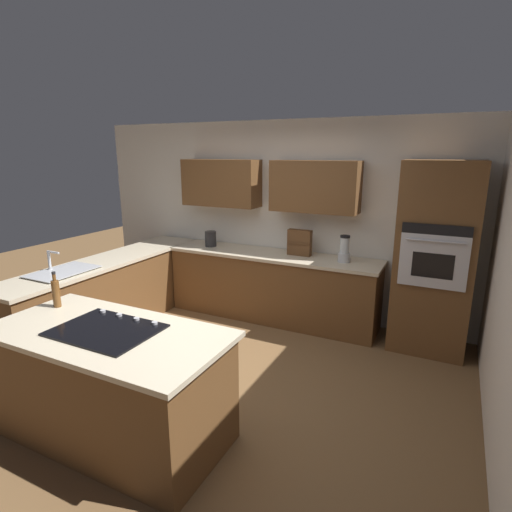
{
  "coord_description": "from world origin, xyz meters",
  "views": [
    {
      "loc": [
        -2.0,
        3.01,
        2.2
      ],
      "look_at": [
        -0.12,
        -0.8,
        1.1
      ],
      "focal_mm": 28.56,
      "sensor_mm": 36.0,
      "label": 1
    }
  ],
  "objects_px": {
    "cooktop": "(107,330)",
    "oil_bottle": "(56,293)",
    "blender": "(344,251)",
    "sink_unit": "(62,271)",
    "wall_oven": "(434,259)",
    "spice_rack": "(300,243)",
    "kettle": "(211,239)"
  },
  "relations": [
    {
      "from": "cooktop",
      "to": "oil_bottle",
      "type": "height_order",
      "value": "oil_bottle"
    },
    {
      "from": "blender",
      "to": "sink_unit",
      "type": "bearing_deg",
      "value": 34.25
    },
    {
      "from": "wall_oven",
      "to": "spice_rack",
      "type": "xyz_separation_m",
      "value": [
        1.6,
        -0.08,
        0.01
      ]
    },
    {
      "from": "spice_rack",
      "to": "oil_bottle",
      "type": "height_order",
      "value": "spice_rack"
    },
    {
      "from": "cooktop",
      "to": "blender",
      "type": "bearing_deg",
      "value": -111.97
    },
    {
      "from": "wall_oven",
      "to": "cooktop",
      "type": "relative_size",
      "value": 2.78
    },
    {
      "from": "wall_oven",
      "to": "oil_bottle",
      "type": "distance_m",
      "value": 3.81
    },
    {
      "from": "cooktop",
      "to": "kettle",
      "type": "bearing_deg",
      "value": -73.51
    },
    {
      "from": "oil_bottle",
      "to": "kettle",
      "type": "bearing_deg",
      "value": -88.69
    },
    {
      "from": "cooktop",
      "to": "blender",
      "type": "relative_size",
      "value": 2.32
    },
    {
      "from": "sink_unit",
      "to": "blender",
      "type": "bearing_deg",
      "value": -145.75
    },
    {
      "from": "blender",
      "to": "oil_bottle",
      "type": "bearing_deg",
      "value": 54.12
    },
    {
      "from": "oil_bottle",
      "to": "sink_unit",
      "type": "bearing_deg",
      "value": -40.8
    },
    {
      "from": "wall_oven",
      "to": "kettle",
      "type": "distance_m",
      "value": 2.9
    },
    {
      "from": "spice_rack",
      "to": "kettle",
      "type": "relative_size",
      "value": 1.56
    },
    {
      "from": "sink_unit",
      "to": "oil_bottle",
      "type": "height_order",
      "value": "oil_bottle"
    },
    {
      "from": "cooktop",
      "to": "kettle",
      "type": "height_order",
      "value": "kettle"
    },
    {
      "from": "blender",
      "to": "kettle",
      "type": "distance_m",
      "value": 1.9
    },
    {
      "from": "oil_bottle",
      "to": "spice_rack",
      "type": "bearing_deg",
      "value": -115.38
    },
    {
      "from": "wall_oven",
      "to": "kettle",
      "type": "relative_size",
      "value": 9.9
    },
    {
      "from": "sink_unit",
      "to": "cooktop",
      "type": "relative_size",
      "value": 0.92
    },
    {
      "from": "wall_oven",
      "to": "oil_bottle",
      "type": "height_order",
      "value": "wall_oven"
    },
    {
      "from": "cooktop",
      "to": "blender",
      "type": "height_order",
      "value": "blender"
    },
    {
      "from": "oil_bottle",
      "to": "blender",
      "type": "bearing_deg",
      "value": -125.88
    },
    {
      "from": "oil_bottle",
      "to": "cooktop",
      "type": "bearing_deg",
      "value": 167.14
    },
    {
      "from": "oil_bottle",
      "to": "wall_oven",
      "type": "bearing_deg",
      "value": -138.29
    },
    {
      "from": "sink_unit",
      "to": "oil_bottle",
      "type": "distance_m",
      "value": 1.11
    },
    {
      "from": "blender",
      "to": "oil_bottle",
      "type": "relative_size",
      "value": 1.04
    },
    {
      "from": "wall_oven",
      "to": "cooktop",
      "type": "distance_m",
      "value": 3.42
    },
    {
      "from": "spice_rack",
      "to": "wall_oven",
      "type": "bearing_deg",
      "value": 176.99
    },
    {
      "from": "sink_unit",
      "to": "kettle",
      "type": "distance_m",
      "value": 1.99
    },
    {
      "from": "blender",
      "to": "spice_rack",
      "type": "distance_m",
      "value": 0.6
    }
  ]
}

